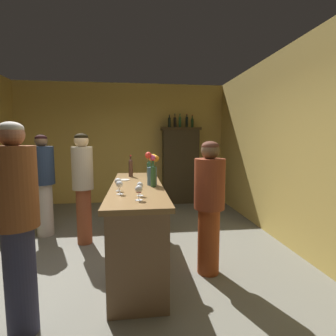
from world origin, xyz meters
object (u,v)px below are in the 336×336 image
wine_glass_front (139,190)px  wine_glass_mid (120,185)px  display_bottle_midright (187,121)px  patron_tall (17,220)px  display_cabinet (180,164)px  display_bottle_center (180,121)px  wine_glass_rear (118,182)px  patron_by_cabinet (83,182)px  wine_bottle_syrah (149,168)px  wine_glass_spare (140,186)px  bar_counter (137,223)px  wine_bottle_malbec (131,167)px  wine_bottle_rose (153,175)px  cheese_plate (124,180)px  display_bottle_left (169,122)px  flower_arrangement (152,167)px  display_bottle_midleft (175,122)px  display_bottle_right (192,122)px  bartender (209,202)px  patron_in_grey (43,181)px

wine_glass_front → wine_glass_mid: wine_glass_front is taller
display_bottle_midright → patron_tall: display_bottle_midright is taller
display_cabinet → display_bottle_center: display_bottle_center is taller
wine_glass_rear → patron_by_cabinet: 1.19m
wine_bottle_syrah → wine_glass_spare: size_ratio=1.97×
bar_counter → patron_by_cabinet: bearing=140.1°
wine_glass_mid → display_bottle_midright: size_ratio=0.44×
wine_bottle_malbec → wine_glass_spare: 1.39m
display_cabinet → wine_bottle_rose: bearing=-105.6°
cheese_plate → wine_bottle_rose: bearing=-55.9°
bar_counter → wine_glass_spare: 0.88m
display_bottle_center → display_bottle_left: bearing=180.0°
wine_bottle_rose → display_bottle_left: bearing=79.1°
display_cabinet → wine_bottle_syrah: display_cabinet is taller
display_bottle_center → patron_tall: bearing=-115.7°
flower_arrangement → display_bottle_midleft: size_ratio=1.28×
display_bottle_midright → wine_glass_front: bearing=-107.6°
display_bottle_center → display_bottle_midright: display_bottle_center is taller
display_bottle_center → display_bottle_right: size_ratio=1.14×
wine_glass_rear → wine_glass_spare: 0.36m
display_bottle_midleft → flower_arrangement: bearing=-103.9°
display_bottle_midright → bartender: (-0.40, -3.38, -1.14)m
bar_counter → cheese_plate: size_ratio=15.84×
wine_glass_rear → display_bottle_center: 3.68m
wine_glass_mid → bartender: bartender is taller
display_bottle_left → patron_by_cabinet: bearing=-124.5°
wine_bottle_rose → display_bottle_midright: size_ratio=1.03×
display_bottle_center → bartender: bearing=-94.0°
wine_glass_front → display_bottle_right: size_ratio=0.47×
wine_bottle_syrah → display_bottle_midleft: display_bottle_midleft is taller
display_bottle_midleft → patron_by_cabinet: display_bottle_midleft is taller
wine_glass_rear → display_bottle_center: (1.26, 3.34, 0.90)m
patron_tall → bartender: (1.75, 0.74, -0.09)m
wine_glass_mid → display_bottle_left: 3.75m
wine_bottle_syrah → display_bottle_right: size_ratio=0.94×
cheese_plate → patron_by_cabinet: size_ratio=0.09×
display_bottle_midleft → display_bottle_center: (0.12, -0.00, 0.01)m
wine_bottle_malbec → display_bottle_midleft: display_bottle_midleft is taller
cheese_plate → display_bottle_left: 2.94m
wine_glass_mid → bartender: size_ratio=0.09×
wine_glass_front → patron_by_cabinet: bearing=118.3°
patron_by_cabinet → wine_bottle_rose: bearing=13.5°
display_bottle_center → wine_glass_front: bearing=-105.3°
flower_arrangement → display_bottle_right: size_ratio=1.38×
bar_counter → display_bottle_midright: bearing=67.6°
patron_in_grey → wine_bottle_rose: bearing=14.3°
display_cabinet → flower_arrangement: bearing=-106.4°
display_bottle_left → cheese_plate: bearing=-110.5°
display_bottle_midleft → display_bottle_right: (0.42, -0.00, -0.01)m
flower_arrangement → patron_in_grey: size_ratio=0.25×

